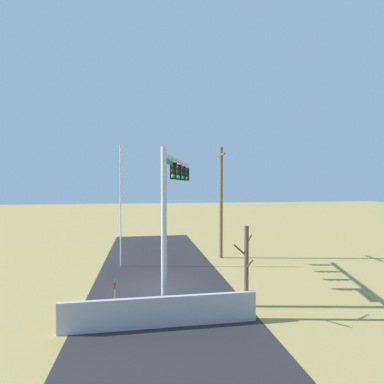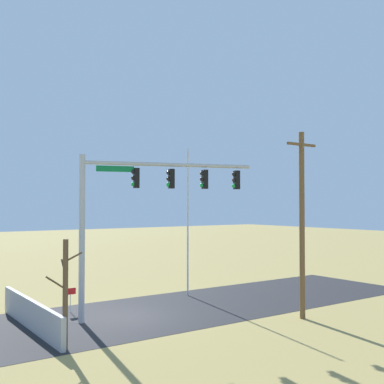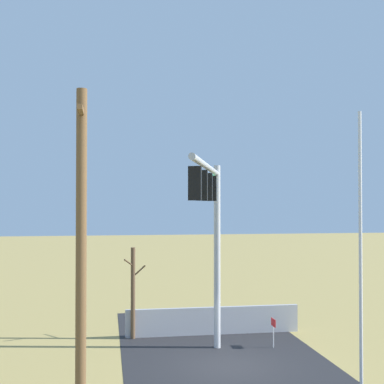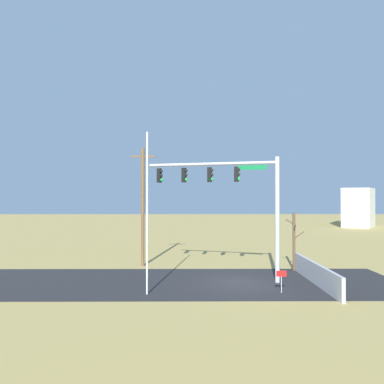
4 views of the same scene
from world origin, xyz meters
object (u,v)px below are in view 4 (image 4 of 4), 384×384
Objects in this scene: open_sign at (281,276)px; distant_building at (359,207)px; signal_mast at (234,191)px; utility_pole at (143,205)px; flagpole at (147,213)px; bare_tree at (294,241)px.

open_sign is 48.28m from distant_building.
signal_mast is 6.80× the size of open_sign.
open_sign is at bearing -54.75° from signal_mast.
utility_pole is 12.09m from open_sign.
signal_mast is 0.94× the size of flagpole.
open_sign is at bearing -176.34° from distant_building.
signal_mast reaches higher than open_sign.
distant_building is at bearing 53.18° from flagpole.
flagpole is 7.95m from utility_pole.
signal_mast is at bearing 125.25° from open_sign.
utility_pole is at bearing 99.10° from flagpole.
flagpole is 11.74m from bare_tree.
signal_mast is at bearing 33.09° from flagpole.
bare_tree is (9.78, 6.08, -2.29)m from flagpole.
signal_mast is 2.01× the size of bare_tree.
open_sign is (2.21, -3.13, -4.77)m from signal_mast.
utility_pole reaches higher than distant_building.
open_sign is at bearing -41.43° from utility_pole.
utility_pole reaches higher than flagpole.
flagpole is 7.24× the size of open_sign.
bare_tree is at bearing 31.86° from flagpole.
flagpole is at bearing -80.90° from utility_pole.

